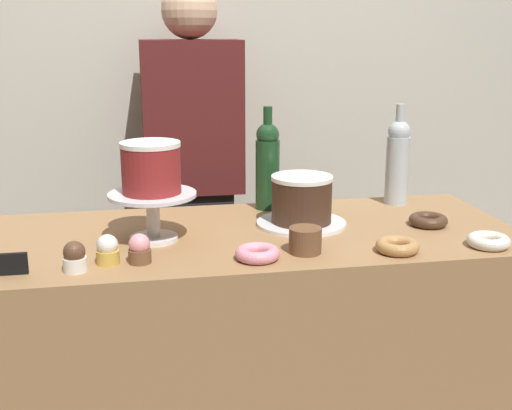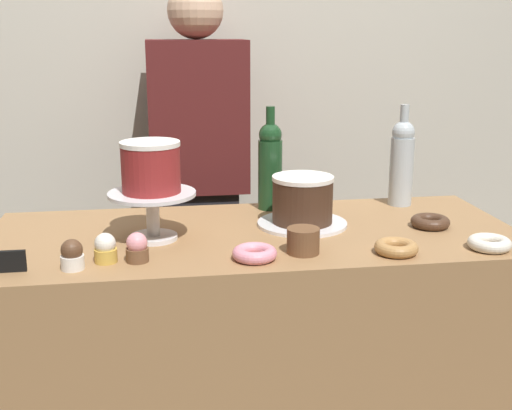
% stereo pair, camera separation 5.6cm
% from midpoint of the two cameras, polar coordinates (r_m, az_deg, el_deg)
% --- Properties ---
extents(back_wall, '(6.00, 0.05, 2.60)m').
position_cam_midpoint_polar(back_wall, '(2.67, -2.36, 12.02)').
color(back_wall, '#BCB7A8').
rests_on(back_wall, ground_plane).
extents(display_counter, '(1.49, 0.64, 0.88)m').
position_cam_midpoint_polar(display_counter, '(2.04, 0.82, -14.30)').
color(display_counter, '#997047').
rests_on(display_counter, ground_plane).
extents(cake_stand_pedestal, '(0.24, 0.24, 0.13)m').
position_cam_midpoint_polar(cake_stand_pedestal, '(1.79, -8.05, -0.18)').
color(cake_stand_pedestal, silver).
rests_on(cake_stand_pedestal, display_counter).
extents(white_layer_cake, '(0.16, 0.16, 0.14)m').
position_cam_midpoint_polar(white_layer_cake, '(1.77, -8.18, 3.28)').
color(white_layer_cake, maroon).
rests_on(white_layer_cake, cake_stand_pedestal).
extents(silver_serving_platter, '(0.26, 0.26, 0.01)m').
position_cam_midpoint_polar(silver_serving_platter, '(1.93, 4.84, -1.61)').
color(silver_serving_platter, white).
rests_on(silver_serving_platter, display_counter).
extents(chocolate_round_cake, '(0.18, 0.18, 0.14)m').
position_cam_midpoint_polar(chocolate_round_cake, '(1.91, 4.89, 0.50)').
color(chocolate_round_cake, '#3D2619').
rests_on(chocolate_round_cake, silver_serving_platter).
extents(wine_bottle_green, '(0.08, 0.08, 0.33)m').
position_cam_midpoint_polar(wine_bottle_green, '(2.08, 2.02, 3.55)').
color(wine_bottle_green, '#193D1E').
rests_on(wine_bottle_green, display_counter).
extents(wine_bottle_clear, '(0.08, 0.08, 0.33)m').
position_cam_midpoint_polar(wine_bottle_clear, '(2.18, 13.21, 3.71)').
color(wine_bottle_clear, '#B2BCC1').
rests_on(wine_bottle_clear, display_counter).
extents(cupcake_strawberry, '(0.06, 0.06, 0.07)m').
position_cam_midpoint_polar(cupcake_strawberry, '(1.64, -9.27, -3.69)').
color(cupcake_strawberry, brown).
rests_on(cupcake_strawberry, display_counter).
extents(cupcake_vanilla, '(0.06, 0.06, 0.07)m').
position_cam_midpoint_polar(cupcake_vanilla, '(1.65, -11.93, -3.71)').
color(cupcake_vanilla, gold).
rests_on(cupcake_vanilla, display_counter).
extents(cupcake_chocolate, '(0.06, 0.06, 0.07)m').
position_cam_midpoint_polar(cupcake_chocolate, '(1.62, -14.65, -4.23)').
color(cupcake_chocolate, white).
rests_on(cupcake_chocolate, display_counter).
extents(donut_chocolate, '(0.11, 0.11, 0.03)m').
position_cam_midpoint_polar(donut_chocolate, '(1.98, 15.62, -1.41)').
color(donut_chocolate, '#472D1E').
rests_on(donut_chocolate, display_counter).
extents(donut_sugar, '(0.11, 0.11, 0.03)m').
position_cam_midpoint_polar(donut_sugar, '(1.83, 20.36, -3.12)').
color(donut_sugar, silver).
rests_on(donut_sugar, display_counter).
extents(donut_pink, '(0.11, 0.11, 0.03)m').
position_cam_midpoint_polar(donut_pink, '(1.64, 0.87, -4.20)').
color(donut_pink, pink).
rests_on(donut_pink, display_counter).
extents(donut_maple, '(0.11, 0.11, 0.03)m').
position_cam_midpoint_polar(donut_maple, '(1.73, 12.94, -3.61)').
color(donut_maple, '#B27F47').
rests_on(donut_maple, display_counter).
extents(cookie_stack, '(0.08, 0.08, 0.07)m').
position_cam_midpoint_polar(cookie_stack, '(1.69, 5.06, -3.10)').
color(cookie_stack, brown).
rests_on(cookie_stack, display_counter).
extents(price_sign_chalkboard, '(0.07, 0.01, 0.05)m').
position_cam_midpoint_polar(price_sign_chalkboard, '(1.65, -19.53, -4.62)').
color(price_sign_chalkboard, black).
rests_on(price_sign_chalkboard, display_counter).
extents(barista_figure, '(0.36, 0.22, 1.60)m').
position_cam_midpoint_polar(barista_figure, '(2.51, -4.26, 1.14)').
color(barista_figure, black).
rests_on(barista_figure, ground_plane).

